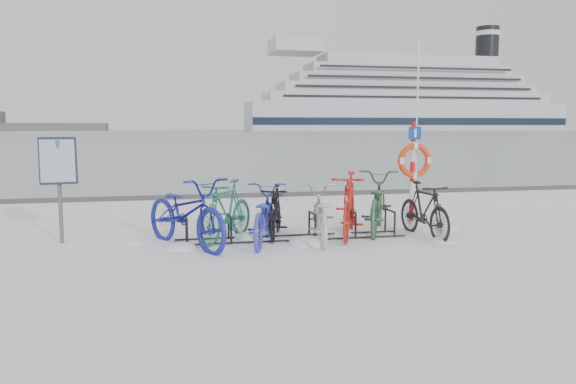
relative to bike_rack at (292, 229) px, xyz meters
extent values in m
plane|color=white|center=(0.00, 0.00, -0.18)|extent=(900.00, 900.00, 0.00)
cube|color=#A0ABB4|center=(0.00, 155.00, -0.17)|extent=(400.00, 298.00, 0.02)
cube|color=#3F3F42|center=(0.00, 5.90, -0.13)|extent=(400.00, 0.25, 0.10)
cylinder|color=black|center=(-1.80, -0.22, 0.04)|extent=(0.04, 0.04, 0.44)
cylinder|color=black|center=(-1.80, 0.22, 0.04)|extent=(0.04, 0.04, 0.44)
cylinder|color=black|center=(-1.80, 0.00, 0.26)|extent=(0.04, 0.44, 0.04)
cylinder|color=black|center=(-1.08, -0.22, 0.04)|extent=(0.04, 0.04, 0.44)
cylinder|color=black|center=(-1.08, 0.22, 0.04)|extent=(0.04, 0.04, 0.44)
cylinder|color=black|center=(-1.08, 0.00, 0.26)|extent=(0.04, 0.44, 0.04)
cylinder|color=black|center=(-0.36, -0.22, 0.04)|extent=(0.04, 0.04, 0.44)
cylinder|color=black|center=(-0.36, 0.22, 0.04)|extent=(0.04, 0.04, 0.44)
cylinder|color=black|center=(-0.36, 0.00, 0.26)|extent=(0.04, 0.44, 0.04)
cylinder|color=black|center=(0.36, -0.22, 0.04)|extent=(0.04, 0.04, 0.44)
cylinder|color=black|center=(0.36, 0.22, 0.04)|extent=(0.04, 0.04, 0.44)
cylinder|color=black|center=(0.36, 0.00, 0.26)|extent=(0.04, 0.44, 0.04)
cylinder|color=black|center=(1.08, -0.22, 0.04)|extent=(0.04, 0.04, 0.44)
cylinder|color=black|center=(1.08, 0.22, 0.04)|extent=(0.04, 0.04, 0.44)
cylinder|color=black|center=(1.08, 0.00, 0.26)|extent=(0.04, 0.44, 0.04)
cylinder|color=black|center=(1.80, -0.22, 0.04)|extent=(0.04, 0.04, 0.44)
cylinder|color=black|center=(1.80, 0.22, 0.04)|extent=(0.04, 0.04, 0.44)
cylinder|color=black|center=(1.80, 0.00, 0.26)|extent=(0.04, 0.44, 0.04)
cylinder|color=black|center=(0.00, -0.22, -0.16)|extent=(4.00, 0.03, 0.03)
cylinder|color=black|center=(0.00, 0.22, -0.16)|extent=(4.00, 0.03, 0.03)
cylinder|color=#595B5E|center=(-3.84, 0.45, 0.68)|extent=(0.07, 0.07, 1.71)
cube|color=black|center=(-3.84, 0.42, 1.20)|extent=(0.62, 0.33, 0.78)
cube|color=#8C99AD|center=(-3.84, 0.38, 1.20)|extent=(0.55, 0.26, 0.69)
cylinder|color=red|center=(2.81, 1.32, 0.02)|extent=(0.09, 0.09, 0.41)
cylinder|color=silver|center=(2.81, 1.32, 0.43)|extent=(0.09, 0.09, 0.41)
cylinder|color=red|center=(2.81, 1.32, 0.84)|extent=(0.09, 0.09, 0.41)
cylinder|color=silver|center=(2.81, 1.32, 1.25)|extent=(0.09, 0.09, 0.41)
cylinder|color=red|center=(2.81, 1.32, 1.65)|extent=(0.09, 0.09, 0.41)
torus|color=red|center=(2.81, 1.23, 1.07)|extent=(0.71, 0.12, 0.71)
cube|color=navy|center=(2.81, 1.24, 1.63)|extent=(0.26, 0.03, 0.26)
cylinder|color=silver|center=(2.90, 1.37, 1.67)|extent=(0.03, 0.03, 3.71)
cube|color=silver|center=(102.58, 229.56, 5.98)|extent=(143.74, 26.69, 12.32)
cube|color=black|center=(102.58, 216.16, 3.93)|extent=(143.74, 0.30, 3.08)
cube|color=black|center=(102.58, 242.96, 3.93)|extent=(143.74, 0.30, 3.08)
cube|color=silver|center=(102.58, 229.56, 14.19)|extent=(128.34, 24.64, 4.11)
cube|color=silver|center=(102.58, 229.56, 22.41)|extent=(103.70, 21.56, 4.11)
cube|color=silver|center=(102.58, 229.56, 30.62)|extent=(79.06, 18.48, 4.11)
cube|color=silver|center=(51.25, 229.56, 35.75)|extent=(20.53, 20.53, 6.16)
cylinder|color=black|center=(141.60, 229.56, 39.86)|extent=(10.27, 10.27, 14.37)
cube|color=black|center=(102.58, 217.03, 18.30)|extent=(112.94, 0.20, 12.32)
imported|color=navy|center=(-1.81, -0.22, 0.41)|extent=(1.81, 2.35, 1.18)
imported|color=#21725C|center=(-1.12, 0.14, 0.35)|extent=(1.41, 1.76, 1.07)
imported|color=#363EBA|center=(-0.55, -0.22, 0.32)|extent=(1.19, 2.02, 1.00)
imported|color=black|center=(-0.24, 0.27, 0.30)|extent=(0.87, 1.65, 0.95)
imported|color=silver|center=(0.42, -0.28, 0.31)|extent=(0.96, 1.94, 0.97)
imported|color=red|center=(1.04, 0.01, 0.41)|extent=(1.27, 2.02, 1.18)
imported|color=#2D5838|center=(1.69, 0.42, 0.39)|extent=(1.58, 2.27, 1.13)
imported|color=black|center=(2.34, -0.24, 0.32)|extent=(0.62, 1.71, 1.01)
ellipsoid|color=white|center=(-0.77, 0.29, -0.18)|extent=(0.47, 0.47, 0.16)
ellipsoid|color=white|center=(-2.67, 0.18, -0.18)|extent=(0.35, 0.35, 0.12)
ellipsoid|color=white|center=(0.69, 0.48, -0.18)|extent=(0.34, 0.34, 0.12)
ellipsoid|color=white|center=(3.05, 0.26, -0.18)|extent=(0.44, 0.44, 0.15)
ellipsoid|color=white|center=(-1.90, -0.39, -0.18)|extent=(0.53, 0.53, 0.19)
ellipsoid|color=white|center=(2.47, -0.76, -0.18)|extent=(0.46, 0.46, 0.16)
ellipsoid|color=white|center=(0.98, 0.42, -0.18)|extent=(0.54, 0.54, 0.19)
ellipsoid|color=white|center=(0.17, -0.45, -0.18)|extent=(0.69, 0.69, 0.24)
camera|label=1|loc=(-2.04, -9.35, 1.76)|focal=35.00mm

